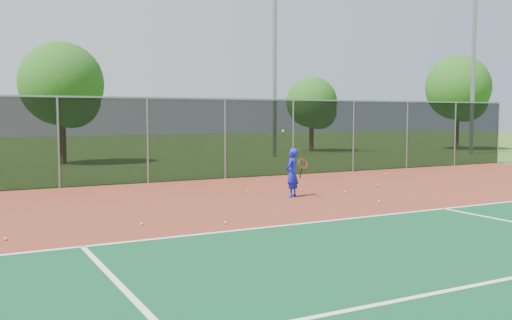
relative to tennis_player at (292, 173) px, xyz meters
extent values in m
plane|color=#305A19|center=(0.30, -6.66, -0.74)|extent=(120.00, 120.00, 0.00)
cube|color=maroon|center=(0.30, -4.66, -0.73)|extent=(30.00, 20.00, 0.02)
cube|color=white|center=(2.30, -3.66, -0.71)|extent=(22.00, 0.10, 0.00)
cube|color=black|center=(0.30, 5.34, 0.78)|extent=(30.00, 0.04, 3.00)
cube|color=gray|center=(0.30, 5.34, 2.28)|extent=(30.00, 0.06, 0.06)
imported|color=#161BD1|center=(0.00, 0.00, 0.00)|extent=(0.62, 0.59, 1.43)
cylinder|color=black|center=(0.15, -0.25, -0.01)|extent=(0.03, 0.15, 0.27)
torus|color=#A51414|center=(0.15, -0.35, 0.29)|extent=(0.30, 0.13, 0.29)
sphere|color=yellow|center=(-0.25, 0.10, 1.22)|extent=(0.07, 0.07, 0.07)
sphere|color=yellow|center=(-0.67, 1.57, -0.68)|extent=(0.07, 0.07, 0.07)
sphere|color=yellow|center=(-7.89, -2.41, -0.68)|extent=(0.07, 0.07, 0.07)
sphere|color=yellow|center=(1.52, -2.07, -0.68)|extent=(0.07, 0.07, 0.07)
sphere|color=yellow|center=(-3.49, -2.90, -0.68)|extent=(0.07, 0.07, 0.07)
sphere|color=yellow|center=(-5.15, -2.17, -0.68)|extent=(0.07, 0.07, 0.07)
sphere|color=yellow|center=(3.95, 0.92, -0.68)|extent=(0.07, 0.07, 0.07)
sphere|color=yellow|center=(1.91, -0.04, -0.68)|extent=(0.07, 0.07, 0.07)
sphere|color=yellow|center=(0.93, 3.79, -0.68)|extent=(0.07, 0.07, 0.07)
sphere|color=yellow|center=(6.63, 3.60, -0.68)|extent=(0.07, 0.07, 0.07)
cylinder|color=gray|center=(7.67, 14.47, 5.61)|extent=(0.24, 0.24, 12.70)
cylinder|color=gray|center=(19.59, 10.79, 5.61)|extent=(0.24, 0.24, 12.70)
cylinder|color=#372314|center=(-4.01, 14.95, 0.41)|extent=(0.30, 0.30, 2.29)
sphere|color=#1D5015|center=(-4.01, 14.95, 3.20)|extent=(4.06, 4.06, 4.06)
sphere|color=#1D5015|center=(-3.61, 14.65, 2.44)|extent=(2.79, 2.79, 2.79)
cylinder|color=#372314|center=(12.28, 17.62, 0.21)|extent=(0.30, 0.30, 1.90)
sphere|color=#1D5015|center=(12.28, 17.62, 2.53)|extent=(3.37, 3.37, 3.37)
sphere|color=#1D5015|center=(12.68, 17.32, 1.90)|extent=(2.32, 2.32, 2.32)
cylinder|color=#372314|center=(22.29, 14.44, 0.51)|extent=(0.30, 0.30, 2.50)
sphere|color=#1D5015|center=(22.29, 14.44, 3.57)|extent=(4.45, 4.45, 4.45)
sphere|color=#1D5015|center=(22.69, 14.14, 2.74)|extent=(3.06, 3.06, 3.06)
camera|label=1|loc=(-8.67, -14.15, 1.68)|focal=40.00mm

